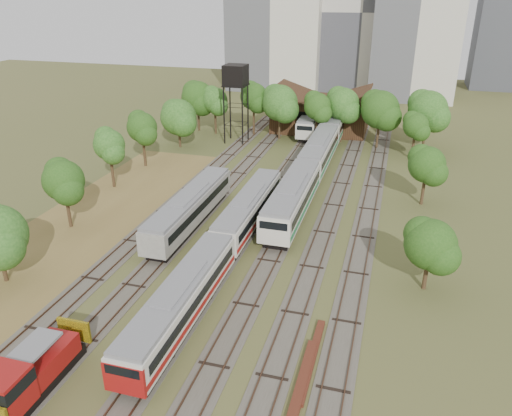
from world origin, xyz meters
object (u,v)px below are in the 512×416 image
(railcar_red_set, at_px, (221,248))
(shunter_locomotive, at_px, (27,376))
(water_tower, at_px, (236,77))
(railcar_green_set, at_px, (319,152))

(railcar_red_set, bearing_deg, shunter_locomotive, -108.18)
(railcar_red_set, relative_size, water_tower, 2.82)
(railcar_green_set, relative_size, water_tower, 4.24)
(railcar_green_set, distance_m, water_tower, 19.23)
(railcar_green_set, relative_size, shunter_locomotive, 6.43)
(shunter_locomotive, bearing_deg, railcar_red_set, 71.82)
(railcar_green_set, bearing_deg, shunter_locomotive, -101.85)
(railcar_red_set, relative_size, railcar_green_set, 0.66)
(railcar_green_set, height_order, water_tower, water_tower)
(railcar_green_set, xyz_separation_m, shunter_locomotive, (-10.00, -47.67, -0.55))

